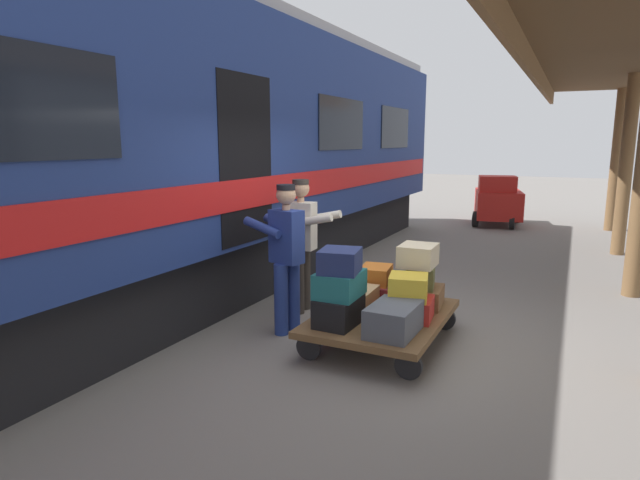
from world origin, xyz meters
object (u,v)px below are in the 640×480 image
(suitcase_navy_fabric, at_px, (340,261))
(porter_in_overalls, at_px, (285,253))
(suitcase_yellow_case, at_px, (408,287))
(porter_by_door, at_px, (302,241))
(suitcase_cream_canvas, at_px, (418,255))
(suitcase_olive_duffel, at_px, (421,276))
(train_car, at_px, (151,150))
(suitcase_tan_vintage, at_px, (357,299))
(baggage_tug, at_px, (498,201))
(suitcase_black_hardshell, at_px, (339,311))
(luggage_cart, at_px, (382,318))
(suitcase_brown_leather, at_px, (421,296))
(suitcase_red_plastic, at_px, (408,308))
(suitcase_slate_roller, at_px, (394,319))
(suitcase_maroon_trunk, at_px, (373,291))
(suitcase_orange_carryall, at_px, (376,275))
(suitcase_teal_softside, at_px, (340,284))

(suitcase_navy_fabric, distance_m, porter_in_overalls, 0.91)
(suitcase_yellow_case, relative_size, suitcase_navy_fabric, 0.93)
(suitcase_navy_fabric, bearing_deg, porter_by_door, -47.87)
(suitcase_cream_canvas, bearing_deg, suitcase_olive_duffel, -144.20)
(train_car, relative_size, suitcase_tan_vintage, 32.61)
(baggage_tug, bearing_deg, suitcase_yellow_case, 91.94)
(suitcase_black_hardshell, bearing_deg, luggage_cart, -120.02)
(suitcase_black_hardshell, bearing_deg, suitcase_yellow_case, -141.36)
(luggage_cart, height_order, suitcase_brown_leather, suitcase_brown_leather)
(suitcase_brown_leather, relative_size, suitcase_tan_vintage, 0.99)
(suitcase_red_plastic, relative_size, suitcase_yellow_case, 1.24)
(suitcase_red_plastic, distance_m, suitcase_slate_roller, 0.50)
(porter_by_door, bearing_deg, suitcase_olive_duffel, 175.66)
(suitcase_maroon_trunk, relative_size, suitcase_cream_canvas, 1.25)
(suitcase_tan_vintage, xyz_separation_m, suitcase_yellow_case, (-0.58, 0.04, 0.22))
(suitcase_black_hardshell, relative_size, suitcase_navy_fabric, 1.21)
(luggage_cart, xyz_separation_m, suitcase_maroon_trunk, (0.29, -0.50, 0.14))
(suitcase_red_plastic, relative_size, suitcase_brown_leather, 0.99)
(suitcase_black_hardshell, xyz_separation_m, suitcase_orange_carryall, (-0.03, -1.02, 0.15))
(suitcase_orange_carryall, xyz_separation_m, suitcase_teal_softside, (0.04, 0.98, 0.13))
(suitcase_olive_duffel, bearing_deg, suitcase_black_hardshell, 60.52)
(suitcase_slate_roller, bearing_deg, suitcase_maroon_trunk, -59.98)
(suitcase_black_hardshell, relative_size, suitcase_slate_roller, 0.83)
(suitcase_tan_vintage, height_order, suitcase_cream_canvas, suitcase_cream_canvas)
(suitcase_red_plastic, bearing_deg, suitcase_cream_canvas, -84.60)
(suitcase_maroon_trunk, distance_m, baggage_tug, 8.65)
(suitcase_yellow_case, bearing_deg, suitcase_teal_softside, 36.21)
(suitcase_red_plastic, bearing_deg, suitcase_tan_vintage, 0.00)
(suitcase_orange_carryall, bearing_deg, suitcase_teal_softside, 87.93)
(train_car, bearing_deg, baggage_tug, -110.00)
(suitcase_red_plastic, bearing_deg, suitcase_teal_softside, 38.56)
(suitcase_cream_canvas, relative_size, porter_by_door, 0.26)
(suitcase_tan_vintage, xyz_separation_m, suitcase_teal_softside, (0.01, 0.47, 0.29))
(suitcase_yellow_case, xyz_separation_m, baggage_tug, (0.31, -9.18, -0.05))
(suitcase_tan_vintage, distance_m, suitcase_maroon_trunk, 0.50)
(luggage_cart, bearing_deg, porter_in_overalls, 6.41)
(porter_in_overalls, bearing_deg, suitcase_teal_softside, 157.33)
(suitcase_red_plastic, distance_m, suitcase_cream_canvas, 0.67)
(porter_in_overalls, bearing_deg, suitcase_maroon_trunk, -142.76)
(train_car, distance_m, suitcase_olive_duffel, 3.85)
(suitcase_cream_canvas, bearing_deg, suitcase_yellow_case, 95.30)
(suitcase_brown_leather, bearing_deg, train_car, 5.57)
(suitcase_tan_vintage, distance_m, porter_in_overalls, 0.96)
(train_car, xyz_separation_m, suitcase_yellow_case, (-3.59, 0.19, -1.38))
(train_car, relative_size, suitcase_slate_roller, 26.30)
(suitcase_navy_fabric, relative_size, baggage_tug, 0.22)
(suitcase_orange_carryall, bearing_deg, suitcase_olive_duffel, 178.76)
(suitcase_olive_duffel, xyz_separation_m, suitcase_navy_fabric, (0.57, 0.99, 0.33))
(suitcase_cream_canvas, bearing_deg, suitcase_slate_roller, 92.64)
(porter_in_overalls, bearing_deg, train_car, -7.33)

